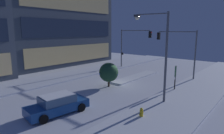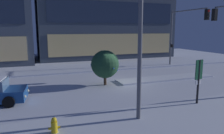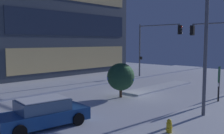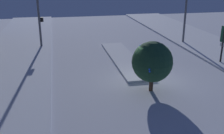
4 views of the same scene
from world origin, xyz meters
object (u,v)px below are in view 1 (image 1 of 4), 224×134
object	(u,v)px
traffic_light_corner_far_right	(132,42)
car_near	(58,105)
fire_hydrant	(141,113)
decorated_tree_median	(109,72)
traffic_light_corner_near_right	(179,44)
parking_info_sign	(175,75)
street_lamp_arched	(157,45)

from	to	relation	value
traffic_light_corner_far_right	car_near	bearing A→B (deg)	-72.65
car_near	fire_hydrant	world-z (taller)	car_near
fire_hydrant	decorated_tree_median	size ratio (longest dim) A/B	0.29
traffic_light_corner_near_right	car_near	bearing A→B (deg)	82.14
decorated_tree_median	parking_info_sign	bearing A→B (deg)	-62.06
street_lamp_arched	fire_hydrant	bearing A→B (deg)	96.07
traffic_light_corner_far_right	parking_info_sign	size ratio (longest dim) A/B	2.46
traffic_light_corner_far_right	fire_hydrant	distance (m)	19.22
traffic_light_corner_near_right	decorated_tree_median	world-z (taller)	traffic_light_corner_near_right
parking_info_sign	street_lamp_arched	bearing A→B (deg)	78.19
decorated_tree_median	street_lamp_arched	bearing A→B (deg)	-97.88
traffic_light_corner_far_right	decorated_tree_median	size ratio (longest dim) A/B	2.37
traffic_light_corner_far_right	street_lamp_arched	world-z (taller)	street_lamp_arched
car_near	decorated_tree_median	xyz separation A→B (m)	(8.09, 1.83, 0.94)
fire_hydrant	decorated_tree_median	distance (m)	8.67
traffic_light_corner_near_right	decorated_tree_median	distance (m)	10.66
street_lamp_arched	parking_info_sign	world-z (taller)	street_lamp_arched
fire_hydrant	parking_info_sign	bearing A→B (deg)	5.90
fire_hydrant	car_near	bearing A→B (deg)	122.54
parking_info_sign	decorated_tree_median	size ratio (longest dim) A/B	0.97
traffic_light_corner_far_right	decorated_tree_median	world-z (taller)	traffic_light_corner_far_right
street_lamp_arched	decorated_tree_median	xyz separation A→B (m)	(0.87, 6.30, -3.46)
traffic_light_corner_near_right	decorated_tree_median	xyz separation A→B (m)	(-9.36, 4.24, -2.84)
car_near	parking_info_sign	xyz separation A→B (m)	(11.47, -4.54, 0.97)
traffic_light_corner_far_right	street_lamp_arched	bearing A→B (deg)	-47.78
traffic_light_corner_near_right	traffic_light_corner_far_right	distance (m)	8.27
parking_info_sign	decorated_tree_median	bearing A→B (deg)	17.15
car_near	parking_info_sign	world-z (taller)	parking_info_sign
car_near	traffic_light_corner_near_right	world-z (taller)	traffic_light_corner_near_right
car_near	traffic_light_corner_near_right	xyz separation A→B (m)	(17.45, -2.41, 3.77)
car_near	parking_info_sign	distance (m)	12.38
fire_hydrant	street_lamp_arched	bearing A→B (deg)	13.46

